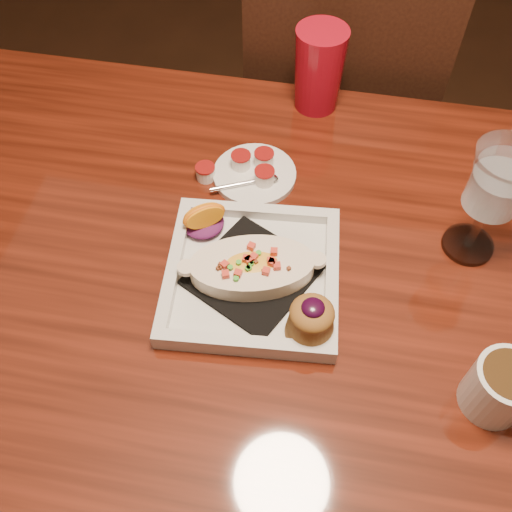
% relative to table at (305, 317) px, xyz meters
% --- Properties ---
extents(floor, '(7.00, 7.00, 0.00)m').
position_rel_table_xyz_m(floor, '(0.00, 0.00, -0.65)').
color(floor, black).
rests_on(floor, ground).
extents(table, '(1.50, 0.90, 0.75)m').
position_rel_table_xyz_m(table, '(0.00, 0.00, 0.00)').
color(table, '#641D0E').
rests_on(table, floor).
extents(chair_far, '(0.42, 0.42, 0.93)m').
position_rel_table_xyz_m(chair_far, '(-0.00, 0.63, -0.15)').
color(chair_far, black).
rests_on(chair_far, floor).
extents(plate, '(0.27, 0.27, 0.08)m').
position_rel_table_xyz_m(plate, '(-0.07, -0.02, 0.12)').
color(plate, silver).
rests_on(plate, table).
extents(coffee_mug, '(0.11, 0.08, 0.08)m').
position_rel_table_xyz_m(coffee_mug, '(0.25, -0.13, 0.14)').
color(coffee_mug, silver).
rests_on(coffee_mug, table).
extents(goblet, '(0.09, 0.09, 0.20)m').
position_rel_table_xyz_m(goblet, '(0.23, 0.11, 0.23)').
color(goblet, silver).
rests_on(goblet, table).
extents(saucer, '(0.14, 0.14, 0.09)m').
position_rel_table_xyz_m(saucer, '(-0.12, 0.20, 0.11)').
color(saucer, silver).
rests_on(saucer, table).
extents(creamer_loose, '(0.03, 0.03, 0.03)m').
position_rel_table_xyz_m(creamer_loose, '(-0.20, 0.18, 0.11)').
color(creamer_loose, white).
rests_on(creamer_loose, table).
extents(red_tumbler, '(0.09, 0.09, 0.15)m').
position_rel_table_xyz_m(red_tumbler, '(-0.04, 0.40, 0.17)').
color(red_tumbler, '#A90C1E').
rests_on(red_tumbler, table).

